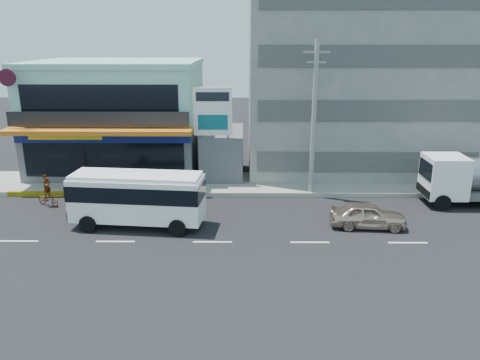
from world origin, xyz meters
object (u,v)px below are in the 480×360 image
shop_building (121,119)px  minibus (137,195)px  sedan (368,215)px  billboard (213,117)px  concrete_building (353,79)px  motorcycle_rider (48,196)px  utility_pole_near (314,118)px  satellite_dish (222,132)px

shop_building → minibus: size_ratio=1.68×
shop_building → sedan: (16.43, -11.87, -3.30)m
billboard → sedan: billboard is taller
concrete_building → billboard: bearing=-151.1°
motorcycle_rider → billboard: bearing=21.3°
billboard → utility_pole_near: 6.75m
concrete_building → motorcycle_rider: 23.59m
sedan → minibus: bearing=94.5°
shop_building → concrete_building: bearing=3.4°
satellite_dish → sedan: 12.61m
utility_pole_near → satellite_dish: bearing=149.0°
sedan → motorcycle_rider: size_ratio=2.02×
minibus → motorcycle_rider: (-6.32, 3.17, -1.13)m
shop_building → concrete_building: (18.00, 1.05, 3.00)m
satellite_dish → minibus: 10.00m
utility_pole_near → minibus: bearing=-152.6°
satellite_dish → utility_pole_near: utility_pole_near is taller
sedan → shop_building: bearing=58.8°
concrete_building → satellite_dish: bearing=-158.2°
sedan → motorcycle_rider: 19.25m
sedan → billboard: bearing=56.1°
billboard → satellite_dish: bearing=74.5°
concrete_building → sedan: concrete_building is taller
minibus → utility_pole_near: bearing=27.4°
minibus → satellite_dish: bearing=64.6°
utility_pole_near → motorcycle_rider: utility_pole_near is taller
utility_pole_near → minibus: 11.99m
concrete_building → minibus: concrete_building is taller
shop_building → satellite_dish: shop_building is taller
shop_building → minibus: 12.62m
sedan → motorcycle_rider: (-18.98, 3.21, -0.03)m
billboard → motorcycle_rider: (-10.05, -3.92, -4.26)m
minibus → shop_building: bearing=107.7°
concrete_building → minibus: 19.89m
billboard → sedan: 12.18m
minibus → sedan: 12.70m
shop_building → utility_pole_near: utility_pole_near is taller
shop_building → billboard: (7.50, -4.75, 0.93)m
utility_pole_near → sedan: utility_pole_near is taller
shop_building → satellite_dish: (8.00, -2.95, -0.42)m
shop_building → satellite_dish: size_ratio=8.27×
billboard → minibus: size_ratio=0.93×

